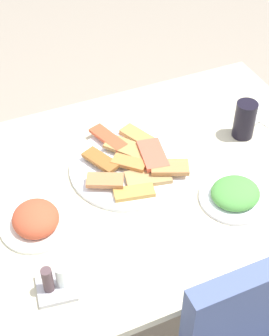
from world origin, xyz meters
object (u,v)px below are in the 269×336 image
object	(u,v)px
soda_can	(245,120)
salad_plate_greens	(235,194)
pide_platter	(131,165)
paper_napkin	(267,110)
dining_table	(139,198)
condiment_caddy	(55,283)
salad_plate_rice	(36,220)
fork	(265,106)

from	to	relation	value
soda_can	salad_plate_greens	bearing A→B (deg)	53.45
salad_plate_greens	soda_can	world-z (taller)	soda_can
pide_platter	paper_napkin	distance (m)	0.53
dining_table	pide_platter	size ratio (longest dim) A/B	3.36
dining_table	paper_napkin	xyz separation A→B (m)	(-0.53, -0.13, 0.08)
salad_plate_greens	condiment_caddy	xyz separation A→B (m)	(0.54, 0.08, 0.01)
salad_plate_rice	salad_plate_greens	bearing A→B (deg)	166.68
pide_platter	paper_napkin	size ratio (longest dim) A/B	2.77
salad_plate_rice	soda_can	bearing A→B (deg)	-171.61
salad_plate_greens	condiment_caddy	distance (m)	0.54
salad_plate_greens	soda_can	distance (m)	0.29
pide_platter	soda_can	distance (m)	0.39
dining_table	condiment_caddy	size ratio (longest dim) A/B	12.00
condiment_caddy	soda_can	bearing A→B (deg)	-156.41
salad_plate_greens	salad_plate_rice	xyz separation A→B (m)	(0.53, -0.12, 0.00)
soda_can	condiment_caddy	xyz separation A→B (m)	(0.71, 0.31, -0.04)
paper_napkin	fork	world-z (taller)	fork
dining_table	salad_plate_rice	bearing A→B (deg)	8.87
pide_platter	soda_can	xyz separation A→B (m)	(-0.38, -0.00, 0.05)
salad_plate_rice	fork	size ratio (longest dim) A/B	1.17
soda_can	fork	distance (m)	0.18
soda_can	condiment_caddy	bearing A→B (deg)	23.59
pide_platter	fork	size ratio (longest dim) A/B	2.21
paper_napkin	condiment_caddy	bearing A→B (deg)	24.15
salad_plate_rice	condiment_caddy	size ratio (longest dim) A/B	1.89
fork	pide_platter	bearing A→B (deg)	-7.60
pide_platter	condiment_caddy	bearing A→B (deg)	43.57
pide_platter	salad_plate_rice	bearing A→B (deg)	18.09
salad_plate_greens	condiment_caddy	world-z (taller)	condiment_caddy
fork	soda_can	bearing A→B (deg)	14.65
pide_platter	soda_can	world-z (taller)	soda_can
salad_plate_rice	dining_table	bearing A→B (deg)	-171.13
dining_table	soda_can	bearing A→B (deg)	-172.01
paper_napkin	condiment_caddy	size ratio (longest dim) A/B	1.29
fork	condiment_caddy	distance (m)	0.94
salad_plate_greens	paper_napkin	xyz separation A→B (m)	(-0.31, -0.30, -0.02)
dining_table	salad_plate_greens	size ratio (longest dim) A/B	6.23
pide_platter	salad_plate_rice	size ratio (longest dim) A/B	1.89
pide_platter	salad_plate_rice	xyz separation A→B (m)	(0.31, 0.10, 0.01)
salad_plate_greens	fork	world-z (taller)	salad_plate_greens
pide_platter	fork	world-z (taller)	pide_platter
soda_can	paper_napkin	distance (m)	0.17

